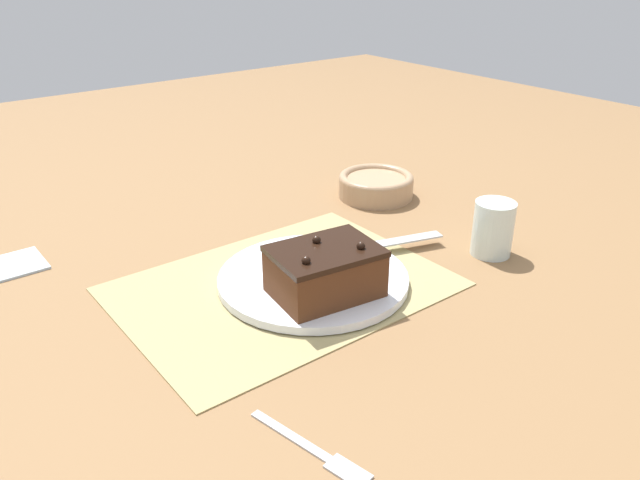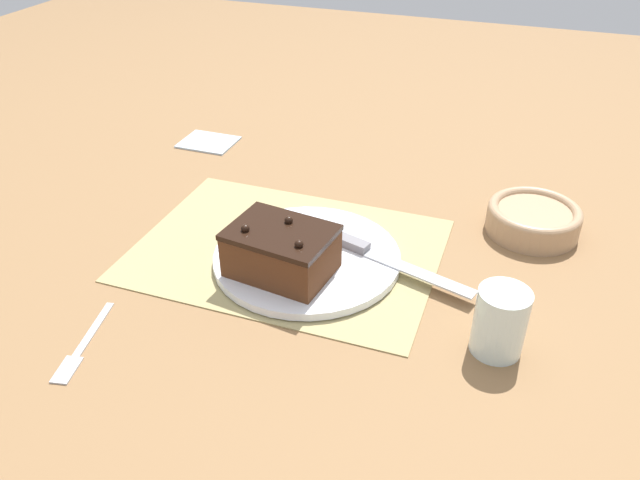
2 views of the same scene
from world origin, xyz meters
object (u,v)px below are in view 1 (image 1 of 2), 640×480
(drinking_glass, at_px, (493,228))
(small_bowl, at_px, (376,185))
(dessert_fork, at_px, (317,451))
(cake_plate, at_px, (313,278))
(serving_knife, at_px, (345,248))
(chocolate_cake, at_px, (325,271))

(drinking_glass, distance_m, small_bowl, 0.30)
(small_bowl, xyz_separation_m, dessert_fork, (0.51, 0.48, -0.02))
(dessert_fork, bearing_deg, cake_plate, -138.52)
(small_bowl, bearing_deg, serving_knife, 37.59)
(cake_plate, relative_size, serving_knife, 1.12)
(cake_plate, distance_m, drinking_glass, 0.31)
(cake_plate, xyz_separation_m, serving_knife, (-0.09, -0.03, 0.01))
(small_bowl, relative_size, dessert_fork, 0.98)
(cake_plate, relative_size, dessert_fork, 1.86)
(chocolate_cake, relative_size, drinking_glass, 1.75)
(dessert_fork, bearing_deg, serving_knife, -145.49)
(cake_plate, xyz_separation_m, dessert_fork, (0.20, 0.27, -0.01))
(cake_plate, height_order, drinking_glass, drinking_glass)
(cake_plate, bearing_deg, dessert_fork, 53.37)
(serving_knife, bearing_deg, dessert_fork, -26.78)
(cake_plate, height_order, small_bowl, small_bowl)
(serving_knife, distance_m, small_bowl, 0.28)
(cake_plate, relative_size, small_bowl, 1.91)
(drinking_glass, bearing_deg, dessert_fork, 19.70)
(chocolate_cake, distance_m, dessert_fork, 0.29)
(small_bowl, bearing_deg, cake_plate, 33.30)
(serving_knife, distance_m, drinking_glass, 0.24)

